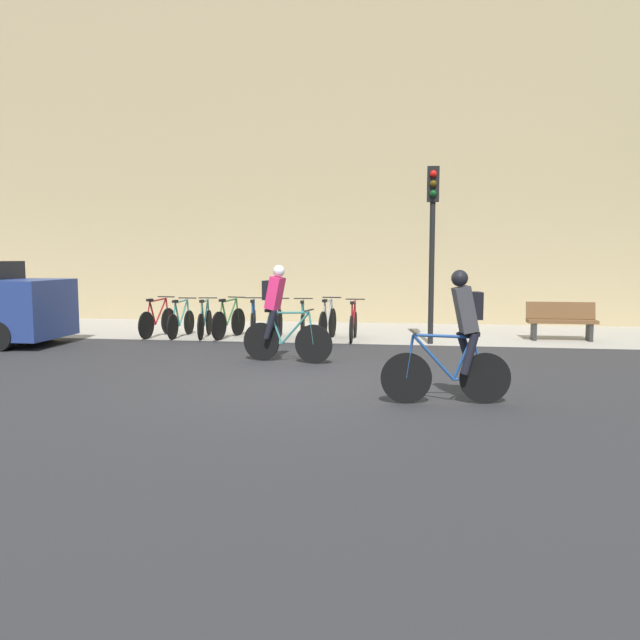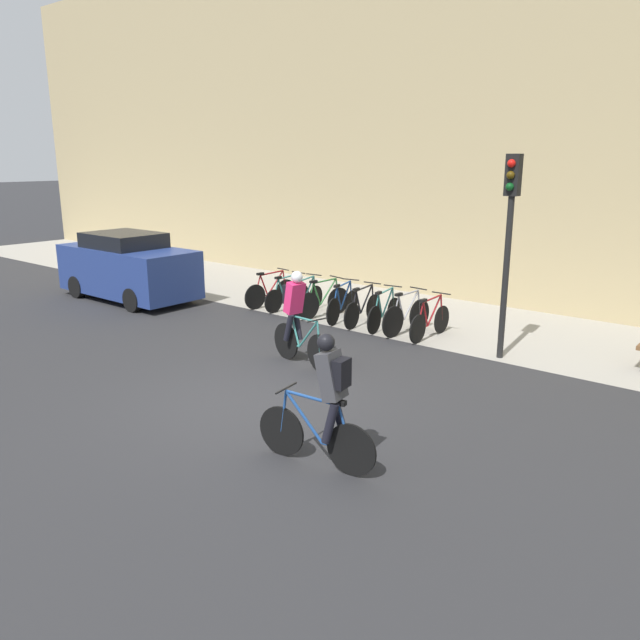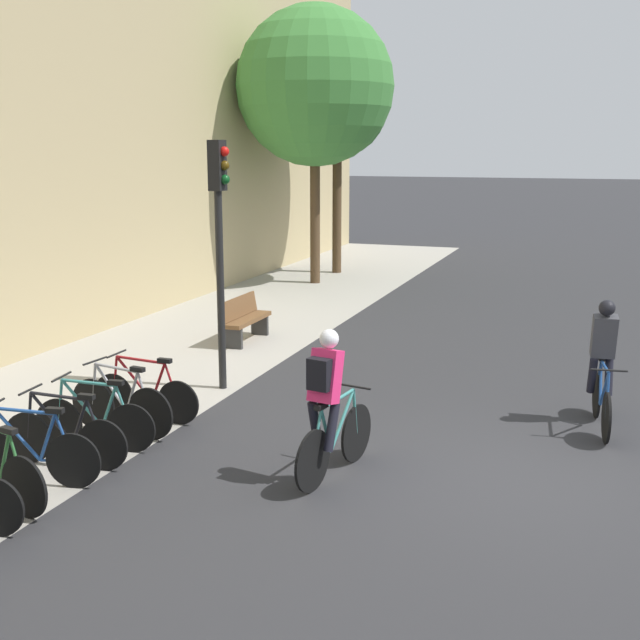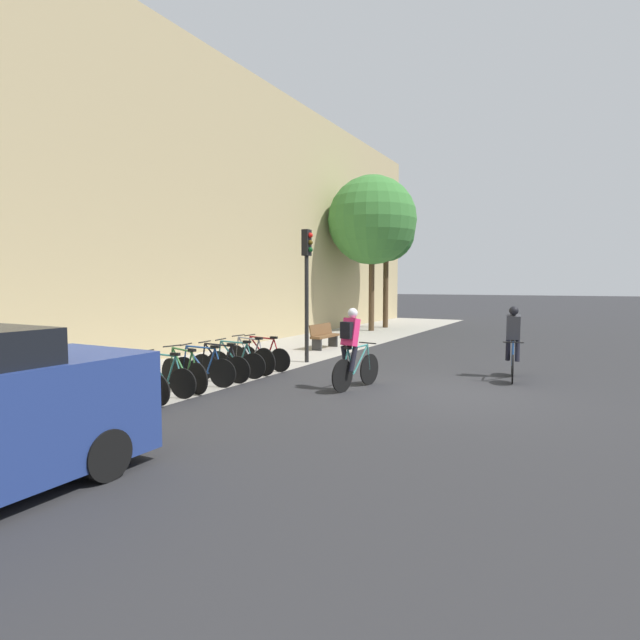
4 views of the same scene
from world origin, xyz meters
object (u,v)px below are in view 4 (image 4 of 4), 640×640
(cyclist_grey, at_px, (513,340))
(parked_bike_1, at_px, (140,384))
(parked_bike_5, at_px, (220,366))
(parked_bike_6, at_px, (236,362))
(parked_bike_8, at_px, (264,356))
(parked_bike_0, at_px, (114,389))
(traffic_light_pole, at_px, (307,271))
(parked_bike_4, at_px, (203,369))
(parked_bike_3, at_px, (184,373))
(parked_bike_2, at_px, (163,378))
(parked_bike_7, at_px, (250,358))
(bench, at_px, (324,336))
(cyclist_pink, at_px, (352,347))

(cyclist_grey, bearing_deg, parked_bike_1, 135.49)
(cyclist_grey, height_order, parked_bike_5, cyclist_grey)
(parked_bike_5, xyz_separation_m, parked_bike_6, (0.60, 0.00, 0.00))
(parked_bike_1, height_order, parked_bike_6, parked_bike_6)
(parked_bike_1, xyz_separation_m, parked_bike_6, (3.00, 0.00, 0.01))
(parked_bike_6, bearing_deg, parked_bike_8, -0.04)
(parked_bike_1, xyz_separation_m, parked_bike_8, (4.20, -0.00, 0.01))
(cyclist_grey, height_order, parked_bike_0, cyclist_grey)
(cyclist_grey, xyz_separation_m, traffic_light_pole, (-0.19, 5.71, 1.75))
(cyclist_grey, distance_m, parked_bike_5, 7.14)
(cyclist_grey, xyz_separation_m, parked_bike_4, (-4.35, 6.05, -0.55))
(parked_bike_6, relative_size, parked_bike_8, 0.98)
(parked_bike_3, height_order, parked_bike_4, parked_bike_3)
(parked_bike_4, relative_size, parked_bike_6, 1.00)
(cyclist_grey, bearing_deg, parked_bike_2, 132.54)
(parked_bike_7, height_order, traffic_light_pole, traffic_light_pole)
(traffic_light_pole, distance_m, bench, 3.91)
(parked_bike_1, bearing_deg, bench, 4.50)
(parked_bike_5, bearing_deg, parked_bike_0, 180.00)
(parked_bike_5, height_order, parked_bike_6, same)
(parked_bike_2, xyz_separation_m, parked_bike_3, (0.60, 0.00, 0.02))
(parked_bike_0, bearing_deg, parked_bike_3, 0.04)
(parked_bike_6, height_order, parked_bike_8, parked_bike_6)
(parked_bike_0, distance_m, parked_bike_4, 2.40)
(parked_bike_2, xyz_separation_m, parked_bike_7, (2.99, 0.00, 0.03))
(parked_bike_4, bearing_deg, parked_bike_6, -0.02)
(traffic_light_pole, relative_size, bench, 2.51)
(parked_bike_8, bearing_deg, parked_bike_4, 179.97)
(parked_bike_1, distance_m, traffic_light_pole, 6.40)
(parked_bike_3, relative_size, parked_bike_5, 0.98)
(parked_bike_2, distance_m, parked_bike_3, 0.60)
(parked_bike_6, distance_m, parked_bike_7, 0.60)
(parked_bike_2, height_order, parked_bike_3, parked_bike_3)
(cyclist_grey, relative_size, parked_bike_7, 1.07)
(cyclist_pink, bearing_deg, parked_bike_5, 102.44)
(parked_bike_3, bearing_deg, parked_bike_4, -0.07)
(parked_bike_4, xyz_separation_m, bench, (7.20, 0.71, 0.07))
(parked_bike_1, height_order, bench, parked_bike_1)
(parked_bike_1, xyz_separation_m, traffic_light_pole, (5.96, -0.34, 2.31))
(parked_bike_4, bearing_deg, cyclist_grey, -54.27)
(parked_bike_6, relative_size, bench, 1.05)
(parked_bike_5, xyz_separation_m, traffic_light_pole, (3.56, -0.34, 2.30))
(parked_bike_2, xyz_separation_m, parked_bike_6, (2.40, 0.00, 0.01))
(parked_bike_2, bearing_deg, parked_bike_6, 0.00)
(parked_bike_5, bearing_deg, bench, 6.12)
(parked_bike_2, relative_size, parked_bike_5, 0.97)
(cyclist_grey, height_order, parked_bike_7, cyclist_grey)
(cyclist_grey, xyz_separation_m, parked_bike_0, (-6.75, 6.05, -0.55))
(parked_bike_5, bearing_deg, traffic_light_pole, -5.40)
(parked_bike_6, bearing_deg, parked_bike_5, -179.98)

